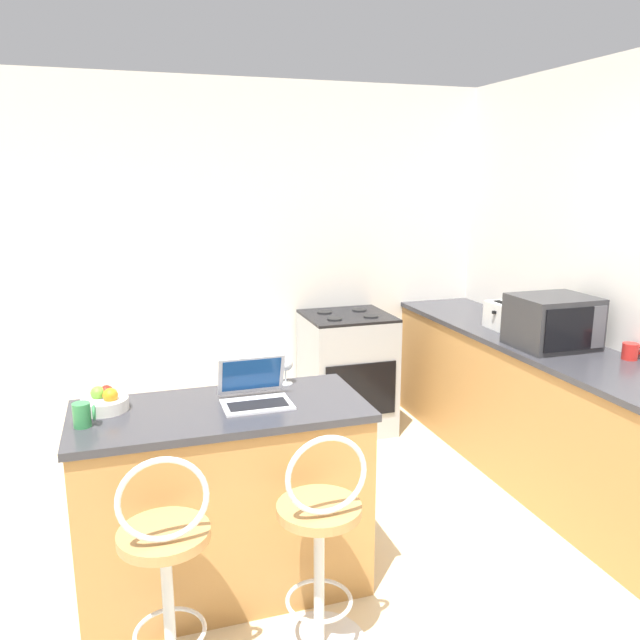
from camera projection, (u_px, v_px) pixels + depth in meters
wall_back at (242, 260)px, 4.68m from camera, size 12.00×0.06×2.60m
breakfast_bar at (224, 499)px, 2.89m from camera, size 1.31×0.61×0.90m
counter_right at (558, 422)px, 3.80m from camera, size 0.62×3.30×0.90m
bar_stool_near at (167, 580)px, 2.31m from camera, size 0.40×0.40×0.98m
bar_stool_far at (320, 551)px, 2.48m from camera, size 0.40×0.40×0.98m
laptop at (255, 391)px, 2.85m from camera, size 0.31×0.26×0.21m
microwave at (553, 322)px, 3.75m from camera, size 0.46×0.40×0.31m
toaster at (510, 316)px, 4.19m from camera, size 0.25×0.30×0.18m
stove_range at (347, 372)px, 4.77m from camera, size 0.63×0.60×0.91m
wine_glass_short at (286, 365)px, 3.09m from camera, size 0.07×0.07×0.14m
mug_red at (630, 351)px, 3.52m from camera, size 0.10×0.09×0.09m
fruit_bowl at (105, 402)px, 2.75m from camera, size 0.20×0.20×0.11m
mug_green at (83, 415)px, 2.57m from camera, size 0.09×0.07×0.10m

